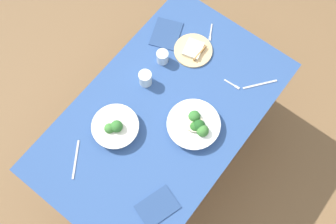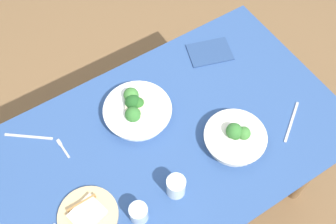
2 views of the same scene
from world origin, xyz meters
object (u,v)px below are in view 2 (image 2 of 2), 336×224
at_px(table_knife_right, 29,137).
at_px(fork_by_near_bowl, 63,148).
at_px(broccoli_bowl_far, 235,137).
at_px(table_knife_left, 292,122).
at_px(broccoli_bowl_near, 137,110).
at_px(bread_side_plate, 88,215).
at_px(water_glass_side, 139,213).
at_px(napkin_folded_upper, 210,52).
at_px(water_glass_center, 176,186).

bearing_deg(table_knife_right, fork_by_near_bowl, 166.65).
xyz_separation_m(broccoli_bowl_far, table_knife_left, (-0.25, 0.06, -0.03)).
bearing_deg(broccoli_bowl_near, broccoli_bowl_far, 129.57).
height_order(broccoli_bowl_near, bread_side_plate, broccoli_bowl_near).
bearing_deg(water_glass_side, broccoli_bowl_near, -119.18).
distance_m(table_knife_right, napkin_folded_upper, 0.85).
bearing_deg(broccoli_bowl_far, bread_side_plate, -3.94).
relative_size(water_glass_side, fork_by_near_bowl, 0.80).
bearing_deg(napkin_folded_upper, broccoli_bowl_near, 13.15).
distance_m(bread_side_plate, table_knife_right, 0.41).
relative_size(broccoli_bowl_near, bread_side_plate, 1.28).
xyz_separation_m(broccoli_bowl_far, broccoli_bowl_near, (0.26, -0.31, 0.00)).
bearing_deg(broccoli_bowl_near, bread_side_plate, 37.00).
xyz_separation_m(broccoli_bowl_far, napkin_folded_upper, (-0.18, -0.41, -0.03)).
relative_size(broccoli_bowl_near, table_knife_right, 1.43).
bearing_deg(fork_by_near_bowl, table_knife_left, -118.56).
distance_m(broccoli_bowl_far, water_glass_center, 0.31).
distance_m(broccoli_bowl_far, table_knife_left, 0.25).
distance_m(table_knife_left, table_knife_right, 1.04).
xyz_separation_m(broccoli_bowl_near, fork_by_near_bowl, (0.32, -0.02, -0.03)).
relative_size(water_glass_center, napkin_folded_upper, 0.47).
xyz_separation_m(table_knife_left, table_knife_right, (0.91, -0.50, 0.00)).
bearing_deg(water_glass_center, water_glass_side, 3.63).
distance_m(broccoli_bowl_far, bread_side_plate, 0.61).
bearing_deg(broccoli_bowl_far, water_glass_center, 8.89).
bearing_deg(water_glass_center, bread_side_plate, -16.10).
xyz_separation_m(water_glass_center, fork_by_near_bowl, (0.27, -0.38, -0.04)).
bearing_deg(fork_by_near_bowl, bread_side_plate, 169.40).
xyz_separation_m(broccoli_bowl_near, table_knife_right, (0.41, -0.14, -0.03)).
height_order(broccoli_bowl_far, table_knife_right, broccoli_bowl_far).
relative_size(water_glass_center, water_glass_side, 1.15).
height_order(broccoli_bowl_far, water_glass_center, broccoli_bowl_far).
relative_size(broccoli_bowl_far, table_knife_left, 1.21).
distance_m(broccoli_bowl_far, water_glass_side, 0.47).
xyz_separation_m(bread_side_plate, table_knife_left, (-0.86, 0.10, -0.01)).
height_order(water_glass_center, table_knife_left, water_glass_center).
distance_m(broccoli_bowl_near, table_knife_left, 0.62).
height_order(broccoli_bowl_near, napkin_folded_upper, broccoli_bowl_near).
distance_m(broccoli_bowl_near, water_glass_side, 0.42).
bearing_deg(table_knife_right, broccoli_bowl_near, -160.40).
xyz_separation_m(water_glass_center, table_knife_right, (0.36, -0.50, -0.04)).
xyz_separation_m(bread_side_plate, water_glass_side, (-0.15, 0.10, 0.03)).
bearing_deg(water_glass_center, fork_by_near_bowl, -54.33).
bearing_deg(water_glass_side, broccoli_bowl_far, -172.91).
distance_m(bread_side_plate, water_glass_center, 0.32).
relative_size(fork_by_near_bowl, table_knife_left, 0.48).
bearing_deg(table_knife_left, fork_by_near_bowl, -59.36).
bearing_deg(water_glass_side, water_glass_center, -176.37).
bearing_deg(broccoli_bowl_far, broccoli_bowl_near, -50.43).
xyz_separation_m(broccoli_bowl_far, water_glass_side, (0.46, 0.06, 0.01)).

